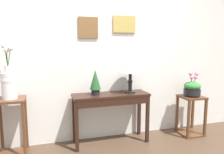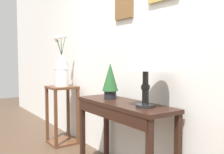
{
  "view_description": "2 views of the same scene",
  "coord_description": "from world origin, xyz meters",
  "px_view_note": "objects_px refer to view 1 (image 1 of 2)",
  "views": [
    {
      "loc": [
        -0.85,
        -1.84,
        1.45
      ],
      "look_at": [
        0.03,
        1.07,
        1.01
      ],
      "focal_mm": 34.5,
      "sensor_mm": 36.0,
      "label": 1
    },
    {
      "loc": [
        1.94,
        -0.31,
        1.16
      ],
      "look_at": [
        -0.16,
        1.11,
        0.97
      ],
      "focal_mm": 41.88,
      "sensor_mm": 36.0,
      "label": 2
    }
  ],
  "objects_px": {
    "potted_plant_on_console": "(95,81)",
    "flower_vase_tall_left": "(9,81)",
    "pedestal_stand_right": "(191,115)",
    "table_lamp": "(130,65)",
    "pedestal_stand_left": "(12,128)",
    "console_table": "(111,102)",
    "planter_bowl_wide_right": "(192,88)"
  },
  "relations": [
    {
      "from": "console_table",
      "to": "table_lamp",
      "type": "distance_m",
      "value": 0.62
    },
    {
      "from": "potted_plant_on_console",
      "to": "flower_vase_tall_left",
      "type": "relative_size",
      "value": 0.52
    },
    {
      "from": "console_table",
      "to": "potted_plant_on_console",
      "type": "distance_m",
      "value": 0.39
    },
    {
      "from": "flower_vase_tall_left",
      "to": "planter_bowl_wide_right",
      "type": "relative_size",
      "value": 1.79
    },
    {
      "from": "console_table",
      "to": "pedestal_stand_right",
      "type": "distance_m",
      "value": 1.38
    },
    {
      "from": "pedestal_stand_right",
      "to": "planter_bowl_wide_right",
      "type": "height_order",
      "value": "planter_bowl_wide_right"
    },
    {
      "from": "flower_vase_tall_left",
      "to": "planter_bowl_wide_right",
      "type": "height_order",
      "value": "flower_vase_tall_left"
    },
    {
      "from": "potted_plant_on_console",
      "to": "pedestal_stand_right",
      "type": "height_order",
      "value": "potted_plant_on_console"
    },
    {
      "from": "table_lamp",
      "to": "planter_bowl_wide_right",
      "type": "height_order",
      "value": "table_lamp"
    },
    {
      "from": "table_lamp",
      "to": "planter_bowl_wide_right",
      "type": "distance_m",
      "value": 1.12
    },
    {
      "from": "pedestal_stand_left",
      "to": "pedestal_stand_right",
      "type": "distance_m",
      "value": 2.7
    },
    {
      "from": "pedestal_stand_right",
      "to": "planter_bowl_wide_right",
      "type": "relative_size",
      "value": 1.65
    },
    {
      "from": "console_table",
      "to": "table_lamp",
      "type": "bearing_deg",
      "value": 4.19
    },
    {
      "from": "flower_vase_tall_left",
      "to": "planter_bowl_wide_right",
      "type": "distance_m",
      "value": 2.7
    },
    {
      "from": "flower_vase_tall_left",
      "to": "pedestal_stand_right",
      "type": "height_order",
      "value": "flower_vase_tall_left"
    },
    {
      "from": "table_lamp",
      "to": "pedestal_stand_left",
      "type": "xyz_separation_m",
      "value": [
        -1.65,
        -0.03,
        -0.78
      ]
    },
    {
      "from": "flower_vase_tall_left",
      "to": "potted_plant_on_console",
      "type": "bearing_deg",
      "value": 1.77
    },
    {
      "from": "potted_plant_on_console",
      "to": "flower_vase_tall_left",
      "type": "height_order",
      "value": "flower_vase_tall_left"
    },
    {
      "from": "console_table",
      "to": "planter_bowl_wide_right",
      "type": "bearing_deg",
      "value": -2.37
    },
    {
      "from": "pedestal_stand_left",
      "to": "pedestal_stand_right",
      "type": "height_order",
      "value": "pedestal_stand_left"
    },
    {
      "from": "flower_vase_tall_left",
      "to": "pedestal_stand_right",
      "type": "xyz_separation_m",
      "value": [
        2.69,
        -0.05,
        -0.68
      ]
    },
    {
      "from": "table_lamp",
      "to": "pedestal_stand_left",
      "type": "relative_size",
      "value": 0.72
    },
    {
      "from": "potted_plant_on_console",
      "to": "flower_vase_tall_left",
      "type": "bearing_deg",
      "value": -178.23
    },
    {
      "from": "table_lamp",
      "to": "pedestal_stand_right",
      "type": "bearing_deg",
      "value": -4.25
    },
    {
      "from": "table_lamp",
      "to": "potted_plant_on_console",
      "type": "height_order",
      "value": "table_lamp"
    },
    {
      "from": "potted_plant_on_console",
      "to": "pedestal_stand_right",
      "type": "xyz_separation_m",
      "value": [
        1.57,
        -0.08,
        -0.62
      ]
    },
    {
      "from": "console_table",
      "to": "pedestal_stand_right",
      "type": "relative_size",
      "value": 1.74
    },
    {
      "from": "pedestal_stand_left",
      "to": "planter_bowl_wide_right",
      "type": "bearing_deg",
      "value": -1.08
    },
    {
      "from": "pedestal_stand_left",
      "to": "flower_vase_tall_left",
      "type": "height_order",
      "value": "flower_vase_tall_left"
    },
    {
      "from": "potted_plant_on_console",
      "to": "pedestal_stand_left",
      "type": "xyz_separation_m",
      "value": [
        -1.12,
        -0.03,
        -0.56
      ]
    },
    {
      "from": "planter_bowl_wide_right",
      "to": "potted_plant_on_console",
      "type": "bearing_deg",
      "value": 176.96
    },
    {
      "from": "planter_bowl_wide_right",
      "to": "pedestal_stand_left",
      "type": "bearing_deg",
      "value": 178.92
    }
  ]
}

